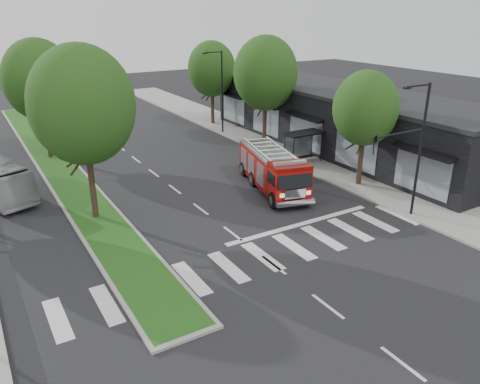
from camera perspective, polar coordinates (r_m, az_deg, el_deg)
name	(u,v)px	position (r m, az deg, el deg)	size (l,w,h in m)	color
ground	(233,234)	(26.29, -0.89, -5.11)	(140.00, 140.00, 0.00)	black
sidewalk_right	(300,154)	(40.58, 7.29, 4.60)	(5.00, 80.00, 0.15)	gray
median	(56,164)	(40.49, -21.54, 3.20)	(3.00, 50.00, 0.15)	gray
storefront_row	(341,120)	(42.83, 12.25, 8.54)	(8.00, 30.00, 5.00)	black
bus_shelter	(302,139)	(37.87, 7.60, 6.44)	(3.20, 1.60, 2.61)	black
tree_right_near	(365,109)	(32.86, 15.05, 9.80)	(4.40, 4.40, 8.05)	black
tree_right_mid	(266,73)	(41.81, 3.13, 14.24)	(5.60, 5.60, 9.72)	black
tree_right_far	(212,69)	(50.42, -3.47, 14.74)	(5.00, 5.00, 8.73)	black
tree_median_near	(82,105)	(27.41, -18.67, 9.97)	(5.80, 5.80, 10.16)	black
tree_median_far	(39,80)	(41.08, -23.31, 12.44)	(5.60, 5.60, 9.72)	black
streetlight_right_near	(411,144)	(28.13, 20.12, 5.55)	(4.08, 0.22, 8.00)	black
streetlight_right_far	(221,88)	(46.57, -2.36, 12.51)	(2.11, 0.20, 8.00)	black
fire_engine	(273,170)	(32.32, 4.02, 2.73)	(4.49, 8.73, 2.90)	#640805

